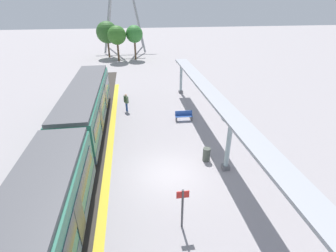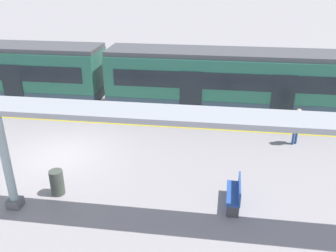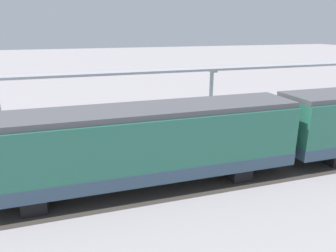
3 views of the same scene
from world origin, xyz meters
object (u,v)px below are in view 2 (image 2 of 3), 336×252
at_px(passenger_waiting_near_edge, 297,122).
at_px(trash_bin, 57,182).
at_px(canopy_pillar_second, 6,160).
at_px(bench_near_end, 235,193).
at_px(train_far_carriage, 236,83).

bearing_deg(passenger_waiting_near_edge, trash_bin, -60.20).
distance_m(canopy_pillar_second, trash_bin, 1.97).
xyz_separation_m(canopy_pillar_second, bench_near_end, (-1.14, 7.26, -1.36)).
height_order(trash_bin, passenger_waiting_near_edge, passenger_waiting_near_edge).
bearing_deg(trash_bin, canopy_pillar_second, -50.28).
height_order(canopy_pillar_second, bench_near_end, canopy_pillar_second).
height_order(train_far_carriage, trash_bin, train_far_carriage).
xyz_separation_m(train_far_carriage, passenger_waiting_near_edge, (3.06, 2.64, -0.77)).
bearing_deg(bench_near_end, train_far_carriage, 178.83).
xyz_separation_m(bench_near_end, trash_bin, (0.22, -6.16, 0.01)).
relative_size(train_far_carriage, passenger_waiting_near_edge, 7.83).
xyz_separation_m(bench_near_end, passenger_waiting_near_edge, (-4.91, 2.80, 0.62)).
distance_m(train_far_carriage, trash_bin, 10.44).
distance_m(bench_near_end, trash_bin, 6.16).
height_order(train_far_carriage, bench_near_end, train_far_carriage).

